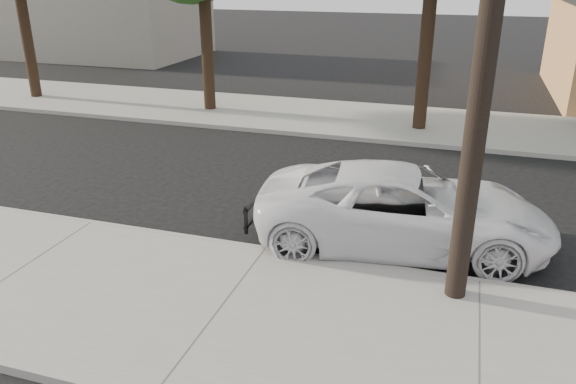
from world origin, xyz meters
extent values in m
plane|color=black|center=(0.00, 0.00, 0.00)|extent=(120.00, 120.00, 0.00)
cube|color=gray|center=(0.00, -4.30, 0.07)|extent=(90.00, 4.40, 0.15)
cube|color=gray|center=(0.00, 8.50, 0.07)|extent=(90.00, 5.00, 0.15)
cube|color=#9E9B93|center=(0.00, -2.10, 0.07)|extent=(90.00, 0.12, 0.16)
cube|color=gray|center=(-20.00, 20.00, 2.50)|extent=(14.00, 8.00, 5.00)
cylinder|color=black|center=(3.60, -2.70, 4.65)|extent=(0.34, 0.34, 9.00)
cylinder|color=black|center=(-14.00, 8.00, 2.40)|extent=(0.44, 0.44, 4.50)
cylinder|color=black|center=(-6.00, 8.20, 2.28)|extent=(0.44, 0.44, 4.25)
cylinder|color=black|center=(2.00, 7.80, 2.53)|extent=(0.44, 0.44, 4.75)
imported|color=white|center=(2.48, -0.85, 0.81)|extent=(6.09, 3.37, 1.61)
camera|label=1|loc=(3.39, -11.30, 5.28)|focal=35.00mm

